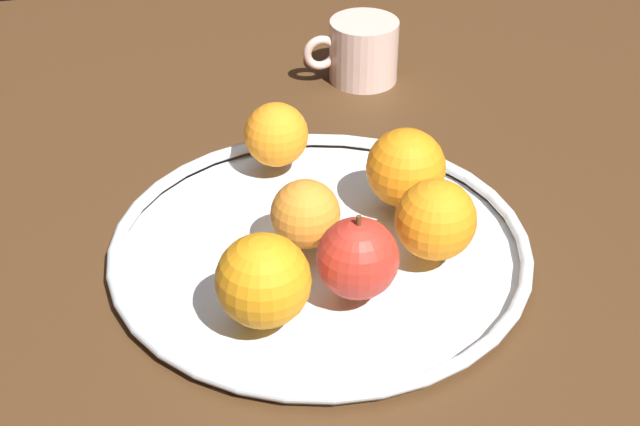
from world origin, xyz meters
The scene contains 9 objects.
ground_plane centered at (0.00, 0.00, -2.00)cm, with size 136.73×136.73×4.00cm, color #462C17.
fruit_bowl centered at (0.00, 0.00, 0.92)cm, with size 38.43×38.43×1.80cm.
apple centered at (-1.24, 7.61, 5.27)cm, with size 6.94×6.94×7.74cm.
orange_back_right centered at (6.95, 8.95, 5.67)cm, with size 7.73×7.73×7.73cm, color orange.
orange_center centered at (1.33, -0.03, 4.93)cm, with size 6.26×6.26×6.26cm, color orange.
orange_front_right centered at (-9.34, -3.98, 5.57)cm, with size 7.54×7.54×7.54cm, color orange.
orange_back_left centered at (0.96, -13.85, 5.04)cm, with size 6.49×6.49×6.49cm, color orange.
orange_front_left centered at (-9.28, 4.28, 5.40)cm, with size 7.19×7.19×7.19cm, color orange.
ambient_mug centered at (-13.60, -32.47, 3.79)cm, with size 11.60×8.24×7.55cm.
Camera 1 is at (16.77, 65.03, 52.89)cm, focal length 52.27 mm.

